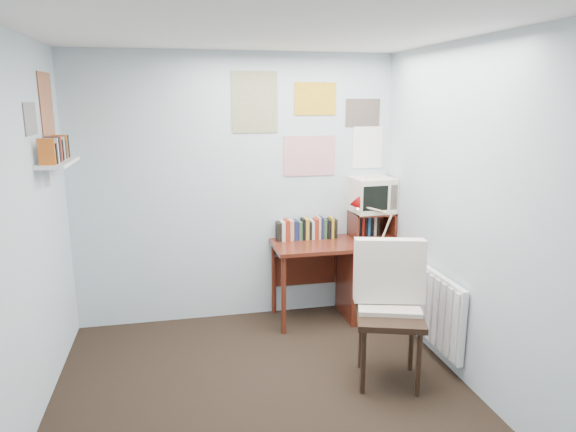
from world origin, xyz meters
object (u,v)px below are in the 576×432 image
(tv_riser, at_px, (372,224))
(desk_chair, at_px, (390,317))
(desk_lamp, at_px, (390,223))
(radiator, at_px, (437,309))
(wall_shelf, at_px, (58,163))
(crt_tv, at_px, (372,193))
(desk, at_px, (362,276))

(tv_riser, bearing_deg, desk_chair, -105.10)
(desk_lamp, height_order, radiator, desk_lamp)
(desk_chair, distance_m, wall_shelf, 2.71)
(desk_chair, relative_size, tv_riser, 2.58)
(desk_chair, relative_size, radiator, 1.29)
(desk_chair, xyz_separation_m, wall_shelf, (-2.34, 0.81, 1.10))
(desk_chair, bearing_deg, tv_riser, 92.69)
(radiator, distance_m, wall_shelf, 3.15)
(desk_lamp, bearing_deg, radiator, -100.34)
(crt_tv, bearing_deg, radiator, -84.81)
(desk, distance_m, desk_chair, 1.22)
(crt_tv, bearing_deg, desk_lamp, -77.98)
(radiator, bearing_deg, wall_shelf, 169.11)
(desk_lamp, xyz_separation_m, crt_tv, (-0.08, 0.27, 0.24))
(tv_riser, distance_m, wall_shelf, 2.83)
(crt_tv, height_order, radiator, crt_tv)
(crt_tv, height_order, wall_shelf, wall_shelf)
(wall_shelf, bearing_deg, desk_lamp, 4.95)
(radiator, bearing_deg, tv_riser, 99.28)
(desk, bearing_deg, tv_riser, 42.96)
(desk_chair, distance_m, crt_tv, 1.53)
(radiator, xyz_separation_m, wall_shelf, (-2.86, 0.55, 1.20))
(desk, bearing_deg, wall_shelf, -171.60)
(desk, height_order, desk_lamp, desk_lamp)
(tv_riser, height_order, wall_shelf, wall_shelf)
(tv_riser, xyz_separation_m, radiator, (0.17, -1.04, -0.47))
(desk_lamp, bearing_deg, desk, 127.37)
(wall_shelf, bearing_deg, desk_chair, -19.19)
(desk_lamp, distance_m, wall_shelf, 2.86)
(desk_chair, xyz_separation_m, crt_tv, (0.35, 1.32, 0.68))
(crt_tv, distance_m, wall_shelf, 2.77)
(tv_riser, height_order, radiator, tv_riser)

